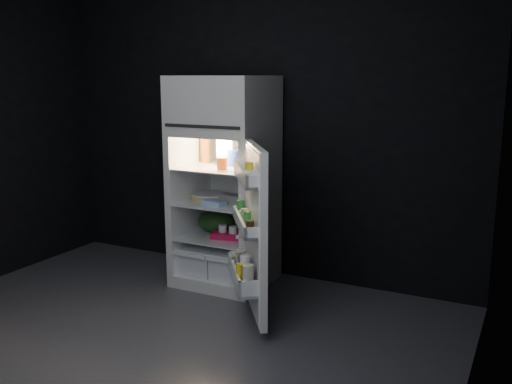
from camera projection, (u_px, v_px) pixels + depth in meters
The scene contains 18 objects.
floor at pixel (146, 345), 3.84m from camera, with size 4.00×3.40×0.00m, color #49494E.
wall_back at pixel (258, 125), 5.06m from camera, with size 4.00×0.00×2.70m, color black.
wall_right at pixel (477, 169), 2.69m from camera, with size 0.00×3.40×2.70m, color black.
refrigerator at pixel (226, 174), 4.86m from camera, with size 0.76×0.71×1.78m.
fridge_door at pixel (252, 233), 4.04m from camera, with size 0.57×0.70×1.22m.
milk_jug at pixel (225, 151), 4.88m from camera, with size 0.13×0.13×0.24m, color white.
mayo_jar at pixel (234, 158), 4.82m from camera, with size 0.11×0.11×0.14m, color #1E38A6.
jam_jar at pixel (245, 160), 4.74m from camera, with size 0.10×0.10×0.13m, color black.
amber_bottle at pixel (205, 150), 5.03m from camera, with size 0.09×0.09×0.22m, color #B55E1D.
small_carton at pixel (222, 164), 4.64m from camera, with size 0.08×0.06×0.10m, color #DC5519.
egg_carton at pixel (234, 199), 4.79m from camera, with size 0.27×0.10×0.07m, color gray.
pie at pixel (209, 197), 4.96m from camera, with size 0.32×0.32×0.04m, color tan.
flat_package at pixel (214, 203), 4.72m from camera, with size 0.20×0.10×0.04m, color #93B3E3.
wrapped_pkg at pixel (251, 198), 4.89m from camera, with size 0.13×0.10×0.05m, color beige.
produce_bag at pixel (217, 221), 5.00m from camera, with size 0.34×0.29×0.20m, color #193815.
yogurt_tray at pixel (229, 235), 4.82m from camera, with size 0.29×0.15×0.05m, color #BE103B.
small_can_red at pixel (253, 227), 5.01m from camera, with size 0.07×0.07×0.09m, color #BE103B.
small_can_silver at pixel (258, 230), 4.92m from camera, with size 0.06×0.06×0.09m, color silver.
Camera 1 is at (2.26, -2.84, 1.79)m, focal length 40.00 mm.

